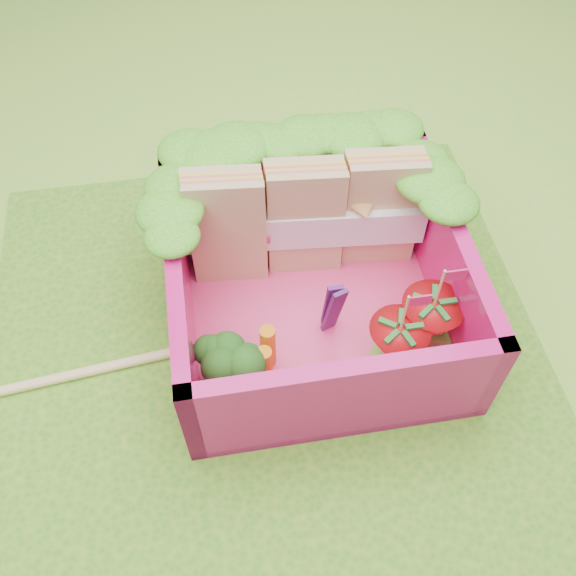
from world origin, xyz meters
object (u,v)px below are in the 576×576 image
(bento_box, at_px, (316,281))
(broccoli, at_px, (227,363))
(strawberry_left, at_px, (396,345))
(strawberry_right, at_px, (429,322))
(sandwich_stack, at_px, (305,218))
(chopsticks, at_px, (22,386))

(bento_box, bearing_deg, broccoli, -144.02)
(strawberry_left, height_order, strawberry_right, strawberry_right)
(sandwich_stack, bearing_deg, bento_box, -90.93)
(sandwich_stack, height_order, strawberry_left, sandwich_stack)
(sandwich_stack, xyz_separation_m, broccoli, (-0.46, -0.64, -0.14))
(sandwich_stack, relative_size, strawberry_right, 2.22)
(broccoli, distance_m, strawberry_left, 0.75)
(broccoli, distance_m, chopsticks, 0.96)
(strawberry_left, relative_size, strawberry_right, 0.97)
(strawberry_left, bearing_deg, sandwich_stack, 114.07)
(sandwich_stack, distance_m, chopsticks, 1.51)
(strawberry_left, bearing_deg, bento_box, 130.99)
(broccoli, relative_size, strawberry_right, 0.65)
(bento_box, bearing_deg, strawberry_right, -28.05)
(broccoli, relative_size, chopsticks, 0.15)
(broccoli, distance_m, strawberry_right, 0.93)
(chopsticks, bearing_deg, broccoli, -8.75)
(broccoli, xyz_separation_m, chopsticks, (-0.93, 0.14, -0.20))
(sandwich_stack, xyz_separation_m, chopsticks, (-1.39, -0.50, -0.34))
(bento_box, relative_size, broccoli, 3.83)
(bento_box, bearing_deg, sandwich_stack, 89.07)
(strawberry_right, bearing_deg, bento_box, 151.95)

